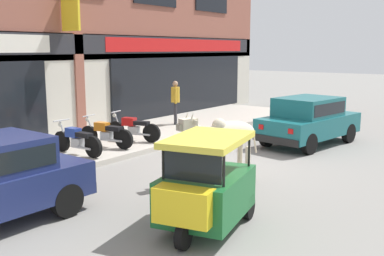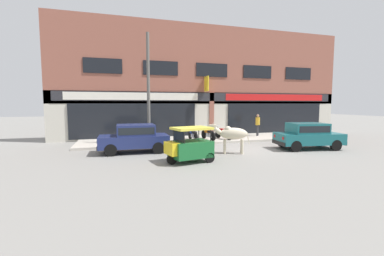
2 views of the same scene
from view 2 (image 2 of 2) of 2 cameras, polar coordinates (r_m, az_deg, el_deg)
name	(u,v)px [view 2 (image 2 of 2)]	position (r m, az deg, el deg)	size (l,w,h in m)	color
ground_plane	(249,149)	(14.76, 12.51, -4.58)	(90.00, 90.00, 0.00)	gray
sidewalk	(221,138)	(18.31, 6.36, -2.33)	(19.00, 3.63, 0.14)	#B7AFA3
shop_building	(210,85)	(20.12, 4.13, 9.60)	(23.00, 1.40, 8.45)	#8E5142
cow	(231,134)	(13.15, 8.77, -1.31)	(2.04, 1.08, 1.61)	beige
car_0	(308,135)	(15.70, 24.37, -1.35)	(3.78, 2.14, 1.46)	black
car_1	(135,137)	(13.65, -12.62, -1.94)	(3.64, 1.67, 1.46)	black
auto_rickshaw	(189,147)	(11.11, -0.65, -4.27)	(2.13, 1.52, 1.52)	black
motorcycle_0	(193,134)	(16.73, 0.18, -1.45)	(0.52, 1.81, 0.88)	black
motorcycle_1	(208,134)	(17.16, 3.62, -1.29)	(0.54, 1.80, 0.88)	black
motorcycle_2	(223,133)	(17.56, 7.00, -1.16)	(0.65, 1.79, 0.88)	black
pedestrian	(258,123)	(19.72, 14.39, 1.17)	(0.40, 0.35, 1.60)	#2D2D33
utility_pole	(148,89)	(15.31, -9.66, 8.50)	(0.18, 0.18, 6.46)	#595651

